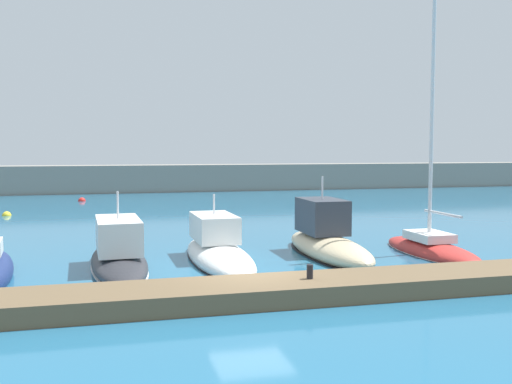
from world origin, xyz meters
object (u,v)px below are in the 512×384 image
mooring_buoy_yellow (7,216)px  dock_bollard (310,272)px  motorboat_charcoal_second (119,254)px  motorboat_sand_fourth (327,240)px  mooring_buoy_red (82,201)px  motorboat_white_third (218,251)px  sailboat_red_fifth (431,247)px

mooring_buoy_yellow → dock_bollard: (12.78, -25.49, 0.82)m
motorboat_charcoal_second → dock_bollard: size_ratio=18.67×
motorboat_sand_fourth → dock_bollard: bearing=154.0°
motorboat_sand_fourth → mooring_buoy_yellow: bearing=39.7°
mooring_buoy_yellow → motorboat_sand_fourth: bearing=-49.9°
motorboat_charcoal_second → motorboat_sand_fourth: motorboat_sand_fourth is taller
dock_bollard → mooring_buoy_red: bearing=103.1°
motorboat_white_third → dock_bollard: 6.62m
motorboat_white_third → sailboat_red_fifth: size_ratio=0.66×
sailboat_red_fifth → mooring_buoy_yellow: sailboat_red_fifth is taller
motorboat_sand_fourth → mooring_buoy_red: (-11.44, 28.92, -0.64)m
motorboat_white_third → mooring_buoy_yellow: size_ratio=13.77×
motorboat_white_third → mooring_buoy_yellow: 22.10m
motorboat_charcoal_second → motorboat_white_third: (3.96, 0.30, -0.11)m
motorboat_sand_fourth → dock_bollard: 7.30m
motorboat_white_third → sailboat_red_fifth: 9.36m
motorboat_white_third → mooring_buoy_red: 29.85m
motorboat_white_third → mooring_buoy_red: (-6.61, 29.11, -0.42)m
mooring_buoy_yellow → mooring_buoy_red: mooring_buoy_red is taller
sailboat_red_fifth → mooring_buoy_yellow: (-20.43, 19.84, -0.29)m
sailboat_red_fifth → motorboat_sand_fourth: bearing=77.9°
mooring_buoy_red → dock_bollard: bearing=-76.9°
mooring_buoy_yellow → motorboat_charcoal_second: bearing=-69.8°
motorboat_white_third → dock_bollard: size_ratio=18.80×
motorboat_charcoal_second → sailboat_red_fifth: 13.30m
mooring_buoy_yellow → mooring_buoy_red: bearing=65.8°
motorboat_white_third → sailboat_red_fifth: bearing=-95.9°
motorboat_white_third → sailboat_red_fifth: sailboat_red_fifth is taller
motorboat_white_third → motorboat_sand_fourth: bearing=-89.1°
motorboat_sand_fourth → mooring_buoy_red: size_ratio=12.01×
motorboat_white_third → dock_bollard: motorboat_white_third is taller
sailboat_red_fifth → dock_bollard: (-7.65, -5.65, 0.53)m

